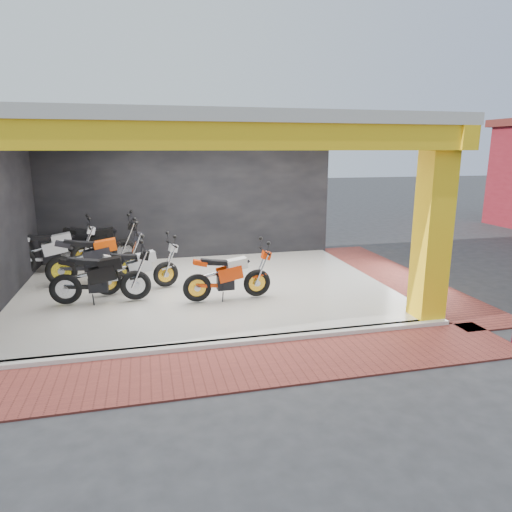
# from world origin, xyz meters

# --- Properties ---
(ground) EXTENTS (80.00, 80.00, 0.00)m
(ground) POSITION_xyz_m (0.00, 0.00, 0.00)
(ground) COLOR #2D2D30
(ground) RESTS_ON ground
(showroom_floor) EXTENTS (8.00, 6.00, 0.10)m
(showroom_floor) POSITION_xyz_m (0.00, 2.00, 0.05)
(showroom_floor) COLOR white
(showroom_floor) RESTS_ON ground
(showroom_ceiling) EXTENTS (8.40, 6.40, 0.20)m
(showroom_ceiling) POSITION_xyz_m (0.00, 2.00, 3.60)
(showroom_ceiling) COLOR beige
(showroom_ceiling) RESTS_ON corner_column
(back_wall) EXTENTS (8.20, 0.20, 3.50)m
(back_wall) POSITION_xyz_m (0.00, 5.10, 1.75)
(back_wall) COLOR black
(back_wall) RESTS_ON ground
(corner_column) EXTENTS (0.50, 0.50, 3.50)m
(corner_column) POSITION_xyz_m (3.75, -0.75, 1.75)
(corner_column) COLOR yellow
(corner_column) RESTS_ON ground
(header_beam_front) EXTENTS (8.40, 0.30, 0.40)m
(header_beam_front) POSITION_xyz_m (0.00, -1.00, 3.30)
(header_beam_front) COLOR yellow
(header_beam_front) RESTS_ON corner_column
(header_beam_right) EXTENTS (0.30, 6.40, 0.40)m
(header_beam_right) POSITION_xyz_m (4.00, 2.00, 3.30)
(header_beam_right) COLOR yellow
(header_beam_right) RESTS_ON corner_column
(floor_kerb) EXTENTS (8.00, 0.20, 0.10)m
(floor_kerb) POSITION_xyz_m (0.00, -1.02, 0.05)
(floor_kerb) COLOR white
(floor_kerb) RESTS_ON ground
(paver_front) EXTENTS (9.00, 1.40, 0.03)m
(paver_front) POSITION_xyz_m (0.00, -1.80, 0.01)
(paver_front) COLOR brown
(paver_front) RESTS_ON ground
(paver_right) EXTENTS (1.40, 7.00, 0.03)m
(paver_right) POSITION_xyz_m (4.80, 2.00, 0.01)
(paver_right) COLOR brown
(paver_right) RESTS_ON ground
(moto_hero) EXTENTS (1.96, 0.80, 1.18)m
(moto_hero) POSITION_xyz_m (0.96, 1.03, 0.69)
(moto_hero) COLOR red
(moto_hero) RESTS_ON showroom_floor
(moto_row_a) EXTENTS (2.03, 1.17, 1.17)m
(moto_row_a) POSITION_xyz_m (-0.85, 2.17, 0.69)
(moto_row_a) COLOR #AAADB2
(moto_row_a) RESTS_ON showroom_floor
(moto_row_b) EXTENTS (2.09, 0.84, 1.26)m
(moto_row_b) POSITION_xyz_m (-1.49, 1.38, 0.73)
(moto_row_b) COLOR black
(moto_row_b) RESTS_ON showroom_floor
(moto_row_c) EXTENTS (2.34, 1.00, 1.40)m
(moto_row_c) POSITION_xyz_m (-1.64, 2.88, 0.80)
(moto_row_c) COLOR black
(moto_row_c) RESTS_ON showroom_floor
(moto_row_d) EXTENTS (2.28, 1.00, 1.36)m
(moto_row_d) POSITION_xyz_m (-1.80, 4.58, 0.78)
(moto_row_d) COLOR black
(moto_row_d) RESTS_ON showroom_floor
(moto_row_e) EXTENTS (2.30, 1.21, 1.33)m
(moto_row_e) POSITION_xyz_m (-2.81, 4.25, 0.77)
(moto_row_e) COLOR #B4B7BC
(moto_row_e) RESTS_ON showroom_floor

